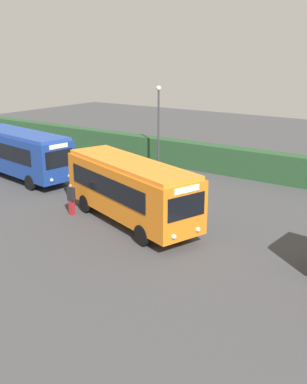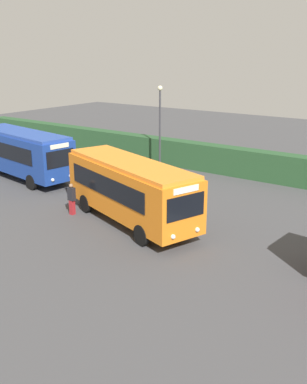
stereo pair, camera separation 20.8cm
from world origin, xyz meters
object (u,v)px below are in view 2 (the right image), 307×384
object	(u,v)px
bus_blue	(23,152)
lamppost	(160,119)
person_center	(72,198)
bus_orange	(130,188)

from	to	relation	value
bus_blue	lamppost	xyz separation A→B (m)	(6.50, 7.36, 1.94)
bus_blue	person_center	distance (m)	8.75
lamppost	person_center	bearing A→B (deg)	-81.61
bus_blue	person_center	bearing A→B (deg)	-14.13
person_center	lamppost	size ratio (longest dim) A/B	0.28
bus_blue	bus_orange	xyz separation A→B (m)	(11.41, -2.33, -0.02)
bus_blue	lamppost	world-z (taller)	lamppost
bus_orange	person_center	size ratio (longest dim) A/B	5.26
person_center	lamppost	bearing A→B (deg)	-170.91
person_center	bus_orange	bearing A→B (deg)	106.28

